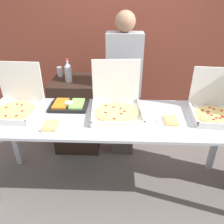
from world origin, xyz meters
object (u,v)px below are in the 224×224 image
pizza_box_far_left (117,104)px  soda_can_silver (60,72)px  paper_plate_front_left (171,121)px  pizza_box_near_right (16,104)px  paper_plate_front_center (51,126)px  pizza_box_far_right (215,108)px  veggie_tray (69,105)px  person_guest_plaid (124,87)px  soda_bottle (68,72)px

pizza_box_far_left → soda_can_silver: pizza_box_far_left is taller
paper_plate_front_left → pizza_box_near_right: bearing=173.8°
pizza_box_near_right → paper_plate_front_left: (1.47, -0.16, -0.07)m
pizza_box_near_right → paper_plate_front_center: size_ratio=2.27×
paper_plate_front_center → soda_can_silver: (-0.19, 1.12, 0.12)m
pizza_box_far_right → paper_plate_front_left: 0.45m
paper_plate_front_left → soda_can_silver: bearing=141.3°
pizza_box_near_right → veggie_tray: pizza_box_near_right is taller
paper_plate_front_left → person_guest_plaid: 0.84m
pizza_box_far_right → person_guest_plaid: bearing=150.6°
pizza_box_far_left → soda_can_silver: size_ratio=4.17×
pizza_box_near_right → soda_bottle: (0.38, 0.65, 0.11)m
pizza_box_far_right → soda_can_silver: pizza_box_far_right is taller
pizza_box_near_right → pizza_box_far_right: pizza_box_near_right is taller
paper_plate_front_left → soda_can_silver: 1.60m
pizza_box_far_left → soda_bottle: pizza_box_far_left is taller
veggie_tray → person_guest_plaid: person_guest_plaid is taller
veggie_tray → soda_bottle: (-0.11, 0.54, 0.17)m
paper_plate_front_left → soda_can_silver: soda_can_silver is taller
pizza_box_far_right → soda_bottle: size_ratio=1.67×
soda_bottle → soda_can_silver: size_ratio=2.27×
pizza_box_far_left → person_guest_plaid: size_ratio=0.29×
pizza_box_near_right → veggie_tray: size_ratio=1.29×
pizza_box_near_right → soda_bottle: size_ratio=1.71×
pizza_box_far_left → pizza_box_far_right: bearing=-6.0°
soda_bottle → pizza_box_near_right: bearing=-120.6°
pizza_box_far_right → paper_plate_front_left: size_ratio=1.93×
person_guest_plaid → soda_can_silver: bearing=-18.3°
veggie_tray → soda_bottle: size_ratio=1.32×
pizza_box_far_left → veggie_tray: (-0.48, 0.08, -0.06)m
pizza_box_near_right → pizza_box_far_left: 0.98m
paper_plate_front_center → paper_plate_front_left: bearing=6.8°
soda_bottle → paper_plate_front_center: bearing=-87.8°
soda_bottle → person_guest_plaid: person_guest_plaid is taller
soda_bottle → paper_plate_front_left: bearing=-36.5°
pizza_box_far_left → person_guest_plaid: bearing=78.7°
veggie_tray → soda_bottle: 0.58m
soda_bottle → pizza_box_far_right: bearing=-23.6°
paper_plate_front_left → soda_bottle: soda_bottle is taller
pizza_box_far_left → soda_can_silver: 1.11m
pizza_box_far_left → paper_plate_front_center: 0.64m
person_guest_plaid → veggie_tray: bearing=39.7°
paper_plate_front_center → person_guest_plaid: size_ratio=0.12×
veggie_tray → soda_can_silver: size_ratio=3.00×
paper_plate_front_left → veggie_tray: bearing=165.0°
pizza_box_far_right → soda_can_silver: 1.88m
pizza_box_far_right → soda_bottle: bearing=161.4°
pizza_box_far_right → veggie_tray: bearing=-179.8°
pizza_box_near_right → paper_plate_front_center: bearing=-31.8°
paper_plate_front_left → veggie_tray: veggie_tray is taller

